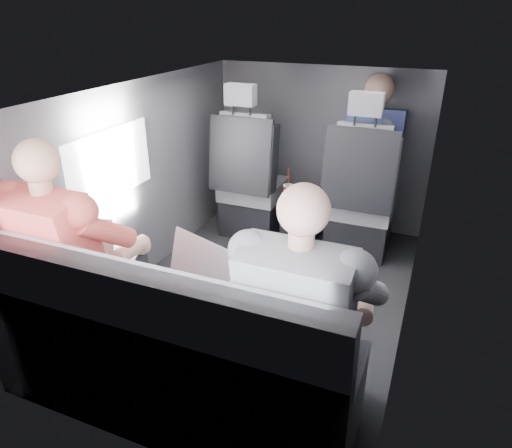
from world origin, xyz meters
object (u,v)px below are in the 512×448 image
at_px(center_console, 303,218).
at_px(laptop_white, 93,251).
at_px(water_bottle, 303,195).
at_px(laptop_silver, 211,271).
at_px(passenger_front_right, 372,150).
at_px(front_seat_right, 360,205).
at_px(rear_bench, 179,361).
at_px(soda_cup, 288,191).
at_px(passenger_rear_right, 305,319).
at_px(laptop_black, 330,302).
at_px(passenger_rear_left, 76,261).
at_px(front_seat_left, 251,189).

bearing_deg(center_console, laptop_white, -109.28).
bearing_deg(water_bottle, laptop_silver, -90.26).
distance_m(center_console, laptop_white, 1.88).
bearing_deg(passenger_front_right, laptop_white, -118.77).
distance_m(front_seat_right, rear_bench, 1.96).
relative_size(front_seat_right, laptop_white, 2.75).
distance_m(soda_cup, laptop_white, 1.69).
bearing_deg(passenger_rear_right, laptop_black, 69.67).
xyz_separation_m(laptop_silver, passenger_rear_right, (0.52, -0.19, -0.00)).
height_order(center_console, laptop_silver, laptop_silver).
height_order(water_bottle, laptop_black, laptop_black).
bearing_deg(laptop_white, laptop_silver, 5.63).
distance_m(center_console, laptop_silver, 1.72).
distance_m(rear_bench, passenger_rear_left, 0.70).
bearing_deg(laptop_silver, water_bottle, 89.74).
bearing_deg(soda_cup, center_console, 49.47).
bearing_deg(laptop_white, center_console, 70.72).
xyz_separation_m(laptop_white, laptop_silver, (0.64, 0.06, -0.00)).
xyz_separation_m(front_seat_right, water_bottle, (-0.41, -0.15, 0.07)).
height_order(laptop_white, laptop_black, laptop_white).
bearing_deg(rear_bench, laptop_silver, 82.92).
xyz_separation_m(laptop_white, passenger_front_right, (1.07, 1.94, 0.12)).
distance_m(laptop_black, passenger_rear_right, 0.17).
height_order(soda_cup, laptop_black, laptop_black).
distance_m(passenger_rear_left, passenger_rear_right, 1.15).
bearing_deg(passenger_front_right, laptop_black, -85.57).
relative_size(laptop_silver, passenger_rear_right, 0.36).
relative_size(soda_cup, laptop_silver, 0.55).
bearing_deg(rear_bench, passenger_front_right, 77.89).
bearing_deg(passenger_rear_left, passenger_front_right, 62.76).
xyz_separation_m(soda_cup, laptop_white, (-0.50, -1.61, 0.18)).
relative_size(laptop_black, passenger_rear_right, 0.25).
bearing_deg(water_bottle, passenger_rear_right, -72.91).
height_order(front_seat_left, center_console, front_seat_left).
xyz_separation_m(center_console, passenger_front_right, (0.46, 0.22, 0.56)).
bearing_deg(center_console, front_seat_left, -174.93).
height_order(soda_cup, laptop_white, laptop_white).
bearing_deg(passenger_rear_left, rear_bench, -8.94).
height_order(front_seat_right, rear_bench, front_seat_right).
bearing_deg(front_seat_right, laptop_white, -122.02).
height_order(water_bottle, laptop_white, laptop_white).
bearing_deg(water_bottle, soda_cup, 153.35).
xyz_separation_m(front_seat_right, passenger_rear_right, (0.10, -1.81, 0.24)).
distance_m(laptop_white, passenger_rear_right, 1.16).
bearing_deg(laptop_black, front_seat_left, 122.78).
xyz_separation_m(front_seat_right, passenger_rear_left, (-1.05, -1.81, 0.25)).
height_order(laptop_black, passenger_rear_right, passenger_rear_right).
relative_size(center_console, passenger_front_right, 0.53).
xyz_separation_m(soda_cup, passenger_rear_right, (0.65, -1.73, 0.17)).
distance_m(soda_cup, water_bottle, 0.16).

